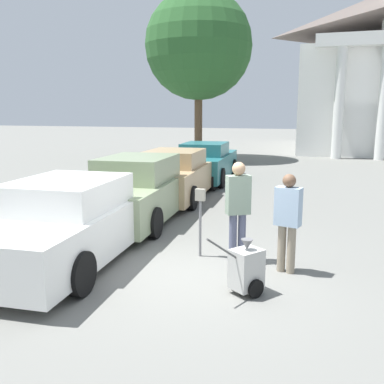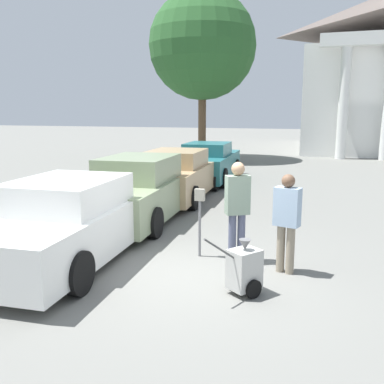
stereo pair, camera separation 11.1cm
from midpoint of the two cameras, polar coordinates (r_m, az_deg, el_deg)
ground_plane at (r=7.35m, az=0.39°, el=-10.79°), size 120.00×120.00×0.00m
parked_car_white at (r=8.22m, az=-15.14°, el=-3.69°), size 2.27×5.09×1.51m
parked_car_sage at (r=10.81m, az=-6.45°, el=0.23°), size 2.16×5.06×1.60m
parked_car_tan at (r=13.31m, az=-1.65°, el=2.18°), size 2.13×4.83×1.52m
parked_car_teal at (r=16.64m, az=2.40°, el=3.90°), size 2.13×4.73×1.50m
parking_meter at (r=7.92m, az=1.44°, el=-2.34°), size 0.18×0.09×1.29m
person_worker at (r=7.68m, az=6.48°, el=-1.75°), size 0.47×0.40×1.82m
person_supervisor at (r=7.29m, az=12.95°, el=-3.34°), size 0.46×0.33×1.69m
equipment_cart at (r=6.51m, az=7.47°, el=-10.15°), size 0.74×0.91×1.00m
shade_tree at (r=24.70m, az=1.54°, el=18.92°), size 5.89×5.89×9.16m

